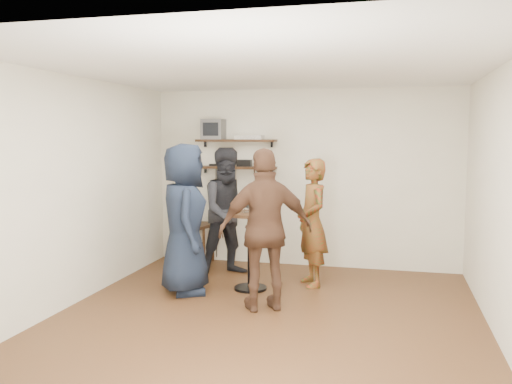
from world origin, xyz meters
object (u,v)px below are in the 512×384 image
at_px(person_dark, 230,211).
at_px(person_plaid, 312,223).
at_px(crt_monitor, 214,129).
at_px(person_navy, 184,219).
at_px(side_table, 196,230).
at_px(drinks_table, 250,240).
at_px(radio, 244,163).
at_px(person_brown, 266,230).
at_px(dvd_deck, 249,137).

bearing_deg(person_dark, person_plaid, -48.86).
height_order(crt_monitor, person_navy, crt_monitor).
bearing_deg(person_plaid, side_table, -139.65).
relative_size(crt_monitor, drinks_table, 0.33).
xyz_separation_m(side_table, person_navy, (0.41, -1.46, 0.41)).
relative_size(radio, person_brown, 0.12).
height_order(crt_monitor, person_dark, crt_monitor).
height_order(dvd_deck, person_dark, dvd_deck).
height_order(dvd_deck, person_navy, dvd_deck).
bearing_deg(radio, person_dark, -93.14).
bearing_deg(crt_monitor, drinks_table, -55.26).
height_order(person_dark, person_navy, person_navy).
xyz_separation_m(crt_monitor, person_plaid, (1.63, -0.93, -1.20)).
bearing_deg(person_navy, side_table, -8.45).
xyz_separation_m(person_dark, person_navy, (-0.27, -0.99, 0.03)).
xyz_separation_m(crt_monitor, side_table, (-0.24, -0.17, -1.51)).
bearing_deg(side_table, person_dark, -34.68).
height_order(side_table, person_plaid, person_plaid).
height_order(radio, person_navy, person_navy).
bearing_deg(crt_monitor, radio, 0.00).
xyz_separation_m(dvd_deck, person_dark, (-0.11, -0.65, -1.02)).
xyz_separation_m(drinks_table, person_dark, (-0.47, 0.66, 0.26)).
height_order(radio, side_table, radio).
bearing_deg(person_brown, person_plaid, -134.67).
height_order(radio, person_brown, person_brown).
xyz_separation_m(crt_monitor, person_dark, (0.44, -0.65, -1.14)).
distance_m(dvd_deck, radio, 0.39).
relative_size(crt_monitor, person_dark, 0.18).
bearing_deg(radio, side_table, -166.25).
height_order(crt_monitor, dvd_deck, crt_monitor).
distance_m(drinks_table, person_dark, 0.85).
bearing_deg(side_table, person_brown, -50.73).
relative_size(dvd_deck, person_plaid, 0.24).
height_order(crt_monitor, radio, crt_monitor).
height_order(person_navy, person_brown, person_navy).
xyz_separation_m(dvd_deck, radio, (-0.08, 0.00, -0.38)).
bearing_deg(person_navy, crt_monitor, -18.28).
bearing_deg(person_brown, person_navy, -46.46).
xyz_separation_m(radio, side_table, (-0.72, -0.17, -1.01)).
bearing_deg(person_dark, dvd_deck, 44.65).
bearing_deg(person_brown, crt_monitor, -84.85).
relative_size(drinks_table, person_navy, 0.53).
distance_m(drinks_table, person_navy, 0.86).
relative_size(person_navy, person_brown, 1.02).
bearing_deg(drinks_table, side_table, 135.43).
distance_m(crt_monitor, person_dark, 1.38).
bearing_deg(person_navy, person_dark, -39.34).
distance_m(side_table, person_plaid, 2.04).
bearing_deg(person_dark, drinks_table, -90.00).
relative_size(side_table, person_brown, 0.34).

